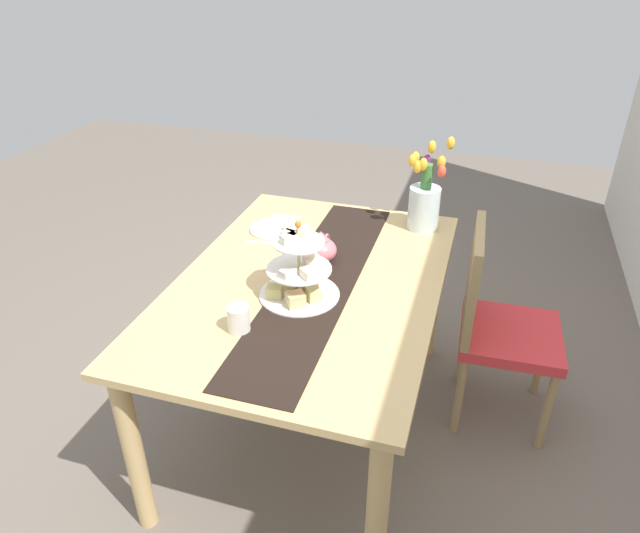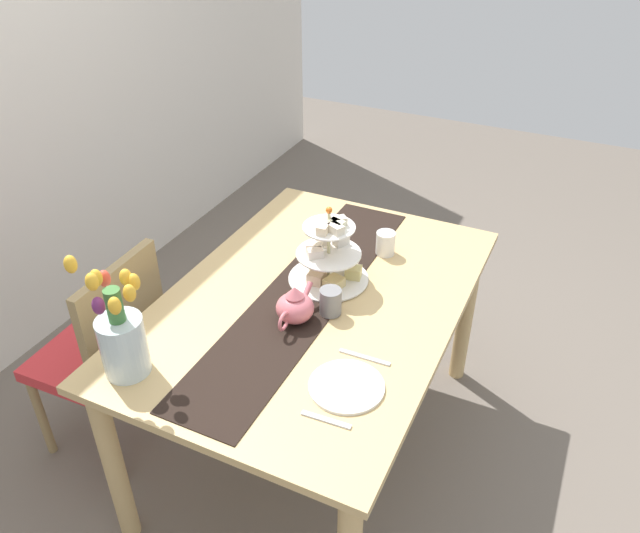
{
  "view_description": "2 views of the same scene",
  "coord_description": "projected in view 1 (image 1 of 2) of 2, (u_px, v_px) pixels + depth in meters",
  "views": [
    {
      "loc": [
        1.82,
        0.6,
        1.93
      ],
      "look_at": [
        0.07,
        0.06,
        0.87
      ],
      "focal_mm": 32.23,
      "sensor_mm": 36.0,
      "label": 1
    },
    {
      "loc": [
        -1.64,
        -0.8,
        2.11
      ],
      "look_at": [
        0.05,
        -0.0,
        0.87
      ],
      "focal_mm": 35.32,
      "sensor_mm": 36.0,
      "label": 2
    }
  ],
  "objects": [
    {
      "name": "tulip_vase",
      "position": [
        425.0,
        200.0,
        2.57
      ],
      "size": [
        0.16,
        0.19,
        0.42
      ],
      "color": "silver",
      "rests_on": "dining_table"
    },
    {
      "name": "mug_white_text",
      "position": [
        239.0,
        319.0,
        1.93
      ],
      "size": [
        0.08,
        0.08,
        0.09
      ],
      "primitive_type": "cylinder",
      "color": "white",
      "rests_on": "dining_table"
    },
    {
      "name": "table_runner",
      "position": [
        319.0,
        280.0,
        2.23
      ],
      "size": [
        1.41,
        0.28,
        0.0
      ],
      "primitive_type": "cube",
      "color": "black",
      "rests_on": "dining_table"
    },
    {
      "name": "chair_left",
      "position": [
        495.0,
        320.0,
        2.46
      ],
      "size": [
        0.43,
        0.43,
        0.91
      ],
      "color": "#9C8254",
      "rests_on": "ground_plane"
    },
    {
      "name": "tiered_cake_stand",
      "position": [
        299.0,
        275.0,
        2.09
      ],
      "size": [
        0.3,
        0.3,
        0.3
      ],
      "color": "beige",
      "rests_on": "table_runner"
    },
    {
      "name": "dinner_plate_left",
      "position": [
        275.0,
        229.0,
        2.62
      ],
      "size": [
        0.23,
        0.23,
        0.01
      ],
      "primitive_type": "cylinder",
      "color": "white",
      "rests_on": "dining_table"
    },
    {
      "name": "knife_left",
      "position": [
        263.0,
        243.0,
        2.5
      ],
      "size": [
        0.02,
        0.17,
        0.01
      ],
      "primitive_type": "cube",
      "rotation": [
        0.0,
        0.0,
        0.02
      ],
      "color": "silver",
      "rests_on": "dining_table"
    },
    {
      "name": "mug_grey",
      "position": [
        292.0,
        257.0,
        2.29
      ],
      "size": [
        0.08,
        0.08,
        0.09
      ],
      "primitive_type": "cylinder",
      "color": "slate",
      "rests_on": "table_runner"
    },
    {
      "name": "fork_left",
      "position": [
        286.0,
        216.0,
        2.74
      ],
      "size": [
        0.02,
        0.15,
        0.01
      ],
      "primitive_type": "cube",
      "rotation": [
        0.0,
        0.0,
        0.05
      ],
      "color": "silver",
      "rests_on": "dining_table"
    },
    {
      "name": "dining_table",
      "position": [
        310.0,
        302.0,
        2.3
      ],
      "size": [
        1.48,
        1.0,
        0.76
      ],
      "color": "tan",
      "rests_on": "ground_plane"
    },
    {
      "name": "teapot",
      "position": [
        321.0,
        249.0,
        2.34
      ],
      "size": [
        0.24,
        0.13,
        0.14
      ],
      "color": "#D66B75",
      "rests_on": "table_runner"
    },
    {
      "name": "ground_plane",
      "position": [
        311.0,
        422.0,
        2.63
      ],
      "size": [
        8.0,
        8.0,
        0.0
      ],
      "primitive_type": "plane",
      "color": "#6B6056"
    }
  ]
}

